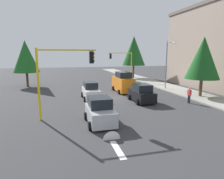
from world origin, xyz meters
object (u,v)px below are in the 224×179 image
traffic_signal_near_right (62,69)px  tree_roadside_far (134,51)px  tree_opposite_side (26,57)px  car_black (141,94)px  delivery_van_orange (123,83)px  traffic_signal_far_left (122,61)px  pedestrian_crossing (189,95)px  car_silver (100,112)px  tree_roadside_near (203,58)px  street_lamp_curbside (168,60)px  car_white (91,91)px

traffic_signal_near_right → tree_roadside_far: (-24.00, 15.19, 1.90)m
tree_opposite_side → car_black: 20.17m
tree_roadside_far → delivery_van_orange: bearing=-26.2°
traffic_signal_far_left → car_black: size_ratio=1.37×
traffic_signal_near_right → delivery_van_orange: bearing=140.0°
delivery_van_orange → pedestrian_crossing: size_ratio=2.82×
car_black → pedestrian_crossing: bearing=67.7°
car_silver → car_black: 8.02m
traffic_signal_far_left → tree_roadside_near: size_ratio=0.77×
street_lamp_curbside → pedestrian_crossing: 8.76m
delivery_van_orange → car_silver: bearing=-25.5°
street_lamp_curbside → car_black: 9.48m
tree_roadside_far → pedestrian_crossing: 22.88m
street_lamp_curbside → car_white: size_ratio=1.72×
tree_opposite_side → car_black: (14.32, 13.66, -3.90)m
delivery_van_orange → tree_roadside_far: bearing=153.8°
delivery_van_orange → pedestrian_crossing: (7.99, 4.81, -0.37)m
tree_roadside_far → street_lamp_curbside: bearing=-1.2°
tree_roadside_far → tree_roadside_near: tree_roadside_far is taller
traffic_signal_far_left → tree_roadside_near: (16.00, 4.82, 0.77)m
car_black → traffic_signal_far_left: bearing=169.5°
traffic_signal_near_right → tree_roadside_far: 28.47m
traffic_signal_far_left → tree_roadside_near: 16.73m
tree_roadside_far → car_black: 22.01m
tree_roadside_far → delivery_van_orange: (14.23, -7.00, -4.59)m
traffic_signal_far_left → tree_roadside_near: bearing=16.8°
traffic_signal_near_right → tree_roadside_far: bearing=147.7°
car_white → pedestrian_crossing: 10.89m
car_black → tree_roadside_near: bearing=92.3°
street_lamp_curbside → pedestrian_crossing: street_lamp_curbside is taller
street_lamp_curbside → car_silver: street_lamp_curbside is taller
street_lamp_curbside → traffic_signal_near_right: bearing=-57.2°
car_silver → car_white: bearing=176.0°
delivery_van_orange → car_white: 5.95m
tree_roadside_far → car_white: tree_roadside_far is taller
delivery_van_orange → tree_roadside_near: bearing=54.2°
tree_roadside_far → traffic_signal_near_right: bearing=-32.3°
street_lamp_curbside → tree_roadside_far: 14.47m
tree_roadside_far → pedestrian_crossing: (22.22, -2.19, -4.97)m
tree_roadside_near → tree_roadside_far: bearing=-177.1°
traffic_signal_far_left → car_black: (16.32, -3.02, -3.04)m
tree_roadside_far → tree_roadside_near: (20.00, 1.00, -1.17)m
street_lamp_curbside → car_silver: size_ratio=1.90×
tree_roadside_far → delivery_van_orange: tree_roadside_far is taller
tree_roadside_far → car_silver: tree_roadside_far is taller
traffic_signal_near_right → car_silver: (1.92, 2.60, -3.08)m
traffic_signal_near_right → car_white: bearing=153.9°
tree_roadside_far → car_black: tree_roadside_far is taller
tree_roadside_near → pedestrian_crossing: tree_roadside_near is taller
tree_roadside_near → car_white: bearing=-101.1°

